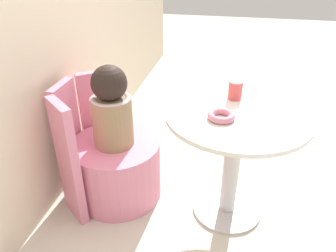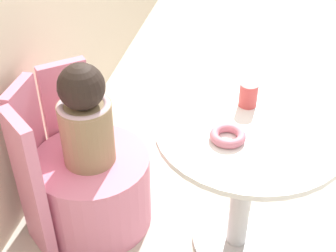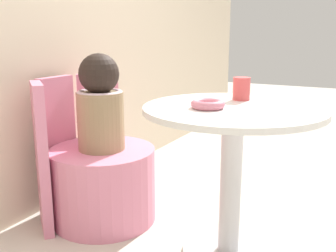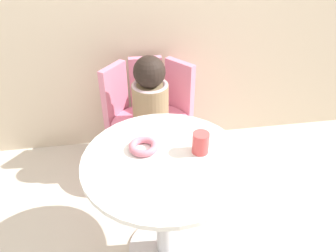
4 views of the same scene
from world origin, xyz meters
TOP-DOWN VIEW (x-y plane):
  - ground_plane at (0.00, 0.00)m, footprint 12.00×12.00m
  - round_table at (-0.02, 0.01)m, footprint 0.77×0.77m
  - tub_chair at (-0.01, 0.72)m, footprint 0.55×0.55m
  - booth_backrest at (-0.01, 0.95)m, footprint 0.65×0.24m
  - child_figure at (-0.01, 0.72)m, footprint 0.24×0.24m
  - donut at (-0.11, 0.09)m, footprint 0.14×0.14m
  - cup at (0.15, 0.04)m, footprint 0.08×0.08m

SIDE VIEW (x-z plane):
  - ground_plane at x=0.00m, z-range 0.00..0.00m
  - tub_chair at x=-0.01m, z-range 0.00..0.40m
  - booth_backrest at x=-0.01m, z-range 0.00..0.76m
  - round_table at x=-0.02m, z-range 0.16..0.85m
  - child_figure at x=-0.01m, z-range 0.38..0.88m
  - donut at x=-0.11m, z-range 0.69..0.72m
  - cup at x=0.15m, z-range 0.69..0.79m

